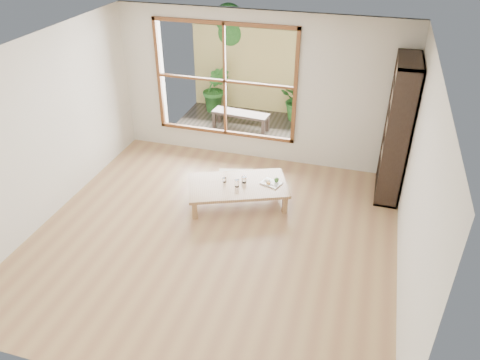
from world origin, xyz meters
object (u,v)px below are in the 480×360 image
object	(u,v)px
low_table	(238,186)
garden_bench	(241,115)
food_tray	(272,182)
bookshelf	(397,130)

from	to	relation	value
low_table	garden_bench	distance (m)	2.63
food_tray	garden_bench	size ratio (longest dim) A/B	0.30
low_table	garden_bench	world-z (taller)	garden_bench
food_tray	garden_bench	distance (m)	2.65
food_tray	garden_bench	xyz separation A→B (m)	(-1.20, 2.37, -0.02)
low_table	bookshelf	world-z (taller)	bookshelf
low_table	bookshelf	xyz separation A→B (m)	(2.23, 0.99, 0.80)
garden_bench	low_table	bearing A→B (deg)	-68.97
garden_bench	bookshelf	bearing A→B (deg)	-22.25
food_tray	garden_bench	world-z (taller)	food_tray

